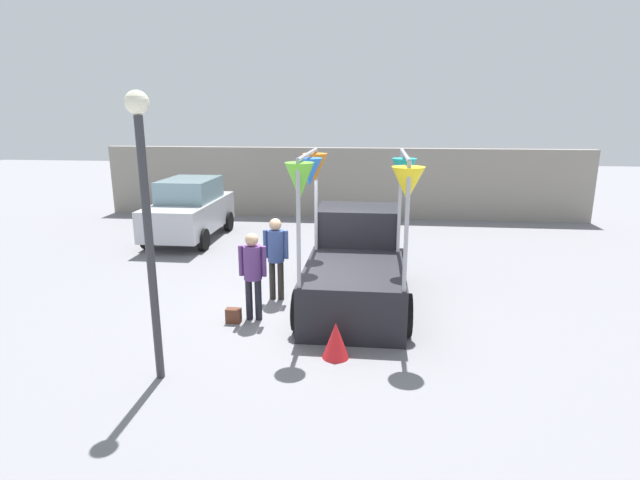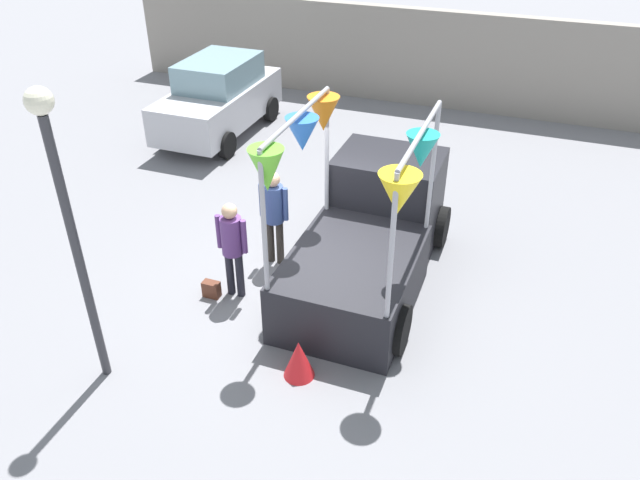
{
  "view_description": "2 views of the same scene",
  "coord_description": "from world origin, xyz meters",
  "px_view_note": "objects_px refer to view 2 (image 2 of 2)",
  "views": [
    {
      "loc": [
        1.24,
        -9.31,
        3.85
      ],
      "look_at": [
        0.26,
        -0.42,
        1.57
      ],
      "focal_mm": 28.0,
      "sensor_mm": 36.0,
      "label": 1
    },
    {
      "loc": [
        3.19,
        -7.82,
        6.31
      ],
      "look_at": [
        0.43,
        -0.43,
        1.28
      ],
      "focal_mm": 35.0,
      "sensor_mm": 36.0,
      "label": 2
    }
  ],
  "objects_px": {
    "vendor_truck": "(371,230)",
    "handbag": "(211,289)",
    "parked_car": "(219,97)",
    "person_vendor": "(274,209)",
    "person_customer": "(232,241)",
    "street_lamp": "(66,207)",
    "folded_kite_bundle_crimson": "(299,359)"
  },
  "relations": [
    {
      "from": "vendor_truck",
      "to": "handbag",
      "type": "relative_size",
      "value": 14.85
    },
    {
      "from": "person_customer",
      "to": "folded_kite_bundle_crimson",
      "type": "xyz_separation_m",
      "value": [
        1.68,
        -1.37,
        -0.73
      ]
    },
    {
      "from": "parked_car",
      "to": "person_customer",
      "type": "bearing_deg",
      "value": -59.89
    },
    {
      "from": "handbag",
      "to": "street_lamp",
      "type": "distance_m",
      "value": 3.32
    },
    {
      "from": "folded_kite_bundle_crimson",
      "to": "person_customer",
      "type": "bearing_deg",
      "value": 140.75
    },
    {
      "from": "handbag",
      "to": "street_lamp",
      "type": "bearing_deg",
      "value": -104.59
    },
    {
      "from": "parked_car",
      "to": "person_vendor",
      "type": "distance_m",
      "value": 6.1
    },
    {
      "from": "vendor_truck",
      "to": "person_customer",
      "type": "xyz_separation_m",
      "value": [
        -1.88,
        -1.34,
        0.15
      ]
    },
    {
      "from": "vendor_truck",
      "to": "parked_car",
      "type": "height_order",
      "value": "vendor_truck"
    },
    {
      "from": "handbag",
      "to": "parked_car",
      "type": "bearing_deg",
      "value": 116.76
    },
    {
      "from": "vendor_truck",
      "to": "person_customer",
      "type": "distance_m",
      "value": 2.31
    },
    {
      "from": "person_vendor",
      "to": "folded_kite_bundle_crimson",
      "type": "distance_m",
      "value": 2.97
    },
    {
      "from": "parked_car",
      "to": "person_customer",
      "type": "distance_m",
      "value": 6.9
    },
    {
      "from": "parked_car",
      "to": "street_lamp",
      "type": "height_order",
      "value": "street_lamp"
    },
    {
      "from": "handbag",
      "to": "person_customer",
      "type": "bearing_deg",
      "value": 29.74
    },
    {
      "from": "person_customer",
      "to": "parked_car",
      "type": "bearing_deg",
      "value": 120.11
    },
    {
      "from": "street_lamp",
      "to": "folded_kite_bundle_crimson",
      "type": "bearing_deg",
      "value": 19.36
    },
    {
      "from": "vendor_truck",
      "to": "handbag",
      "type": "bearing_deg",
      "value": -145.32
    },
    {
      "from": "person_customer",
      "to": "person_vendor",
      "type": "height_order",
      "value": "person_vendor"
    },
    {
      "from": "parked_car",
      "to": "person_vendor",
      "type": "height_order",
      "value": "parked_car"
    },
    {
      "from": "parked_car",
      "to": "street_lamp",
      "type": "xyz_separation_m",
      "value": [
        2.57,
        -8.24,
        1.74
      ]
    },
    {
      "from": "vendor_truck",
      "to": "handbag",
      "type": "distance_m",
      "value": 2.81
    },
    {
      "from": "person_customer",
      "to": "person_vendor",
      "type": "xyz_separation_m",
      "value": [
        0.22,
        1.11,
        0.04
      ]
    },
    {
      "from": "person_customer",
      "to": "street_lamp",
      "type": "relative_size",
      "value": 0.41
    },
    {
      "from": "vendor_truck",
      "to": "person_vendor",
      "type": "distance_m",
      "value": 1.68
    },
    {
      "from": "folded_kite_bundle_crimson",
      "to": "handbag",
      "type": "bearing_deg",
      "value": 150.01
    },
    {
      "from": "handbag",
      "to": "folded_kite_bundle_crimson",
      "type": "xyz_separation_m",
      "value": [
        2.03,
        -1.17,
        0.16
      ]
    },
    {
      "from": "person_vendor",
      "to": "street_lamp",
      "type": "relative_size",
      "value": 0.42
    },
    {
      "from": "parked_car",
      "to": "person_vendor",
      "type": "bearing_deg",
      "value": -52.83
    },
    {
      "from": "street_lamp",
      "to": "person_customer",
      "type": "bearing_deg",
      "value": 68.62
    },
    {
      "from": "vendor_truck",
      "to": "street_lamp",
      "type": "bearing_deg",
      "value": -127.44
    },
    {
      "from": "vendor_truck",
      "to": "folded_kite_bundle_crimson",
      "type": "height_order",
      "value": "vendor_truck"
    }
  ]
}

